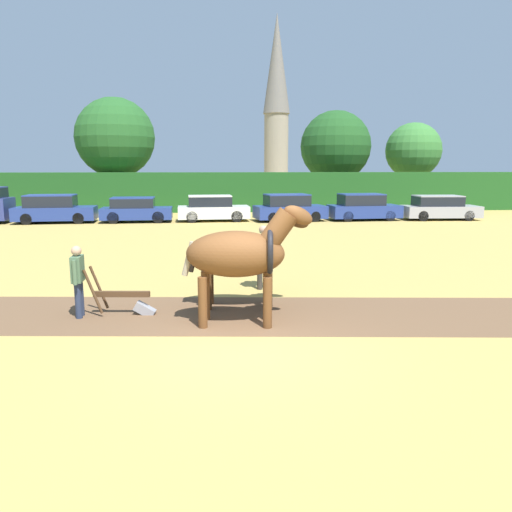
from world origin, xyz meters
TOP-DOWN VIEW (x-y plane):
  - ground_plane at (0.00, 0.00)m, footprint 240.00×240.00m
  - hedgerow at (0.00, 27.35)m, footprint 79.26×1.51m
  - tree_left at (-7.30, 29.89)m, footprint 5.76×5.76m
  - tree_center_left at (9.67, 31.80)m, footprint 5.63×5.63m
  - tree_center at (16.25, 32.01)m, footprint 4.52×4.52m
  - church_spire at (7.91, 54.54)m, footprint 3.28×3.28m
  - draft_horse_lead_left at (0.09, 1.38)m, footprint 2.67×1.17m
  - draft_horse_lead_right at (0.23, 2.64)m, footprint 2.77×1.09m
  - plow at (-2.32, 2.27)m, footprint 1.50×0.50m
  - farmer_at_plow at (-3.29, 2.16)m, footprint 0.21×0.63m
  - farmer_beside_team at (0.85, 4.27)m, footprint 0.59×0.42m
  - parked_car_left at (-9.32, 20.96)m, footprint 4.55×2.15m
  - parked_car_center_left at (-4.75, 20.91)m, footprint 4.06×1.88m
  - parked_car_center at (-0.33, 21.01)m, footprint 4.22×1.92m
  - parked_car_center_right at (4.16, 20.68)m, footprint 4.35×2.41m
  - parked_car_right at (8.65, 20.74)m, footprint 4.27×2.10m
  - parked_car_far_right at (13.31, 20.53)m, footprint 4.53×2.02m

SIDE VIEW (x-z plane):
  - ground_plane at x=0.00m, z-range 0.00..0.00m
  - plow at x=-2.32m, z-range -0.25..0.88m
  - parked_car_center_left at x=-4.75m, z-range -0.02..1.41m
  - parked_car_far_right at x=13.31m, z-range -0.03..1.43m
  - parked_car_center at x=-0.33m, z-range -0.03..1.48m
  - parked_car_right at x=8.65m, z-range -0.04..1.54m
  - parked_car_center_right at x=4.16m, z-range -0.04..1.54m
  - parked_car_left at x=-9.32m, z-range -0.04..1.56m
  - farmer_at_plow at x=-3.29m, z-range 0.11..1.64m
  - farmer_beside_team at x=0.85m, z-range 0.14..1.81m
  - draft_horse_lead_right at x=0.23m, z-range 0.11..2.38m
  - hedgerow at x=0.00m, z-range 0.00..2.77m
  - draft_horse_lead_left at x=0.09m, z-range 0.20..2.68m
  - tree_center at x=16.25m, z-range 1.08..7.80m
  - tree_center_left at x=9.67m, z-range 0.97..8.56m
  - tree_left at x=-7.30m, z-range 1.18..9.32m
  - church_spire at x=7.91m, z-range 0.50..21.77m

